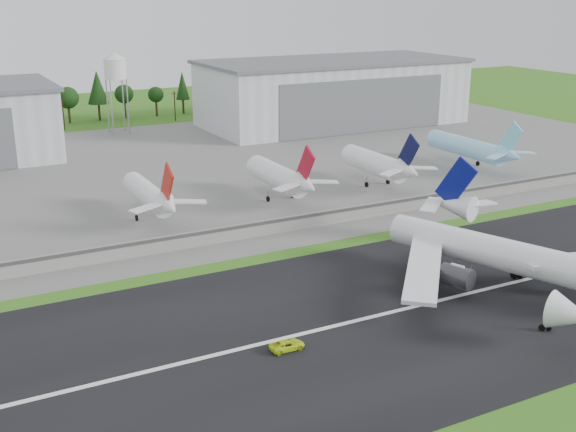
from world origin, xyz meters
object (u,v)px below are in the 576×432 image
ground_vehicle (287,345)px  parked_jet_navy (381,165)px  main_airliner (503,262)px  parked_jet_red_b (283,178)px  parked_jet_red_a (152,196)px  parked_jet_skyblue (473,148)px

ground_vehicle → parked_jet_navy: (65.21, 70.01, 5.43)m
main_airliner → parked_jet_red_b: main_airliner is taller
main_airliner → parked_jet_red_a: main_airliner is taller
parked_jet_red_b → parked_jet_skyblue: 66.50m
main_airliner → parked_jet_navy: main_airliner is taller
ground_vehicle → parked_jet_skyblue: (101.83, 74.99, 5.25)m
parked_jet_red_a → parked_jet_red_b: bearing=0.1°
ground_vehicle → parked_jet_red_b: (35.51, 70.01, 5.39)m
main_airliner → parked_jet_red_a: size_ratio=1.83×
parked_jet_navy → parked_jet_skyblue: bearing=7.7°
parked_jet_red_b → ground_vehicle: bearing=-116.9°
parked_jet_red_a → parked_jet_red_b: size_ratio=1.00×
parked_jet_red_b → parked_jet_navy: parked_jet_navy is taller
parked_jet_navy → parked_jet_skyblue: parked_jet_navy is taller
main_airliner → parked_jet_red_a: (-43.39, 66.93, 1.05)m
main_airliner → ground_vehicle: size_ratio=10.62×
main_airliner → parked_jet_red_b: (-9.54, 66.98, 1.35)m
ground_vehicle → parked_jet_red_a: parked_jet_red_a is taller
main_airliner → parked_jet_skyblue: 91.67m
parked_jet_navy → parked_jet_skyblue: size_ratio=0.84×
main_airliner → parked_jet_skyblue: size_ratio=1.54×
ground_vehicle → parked_jet_red_a: 70.16m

